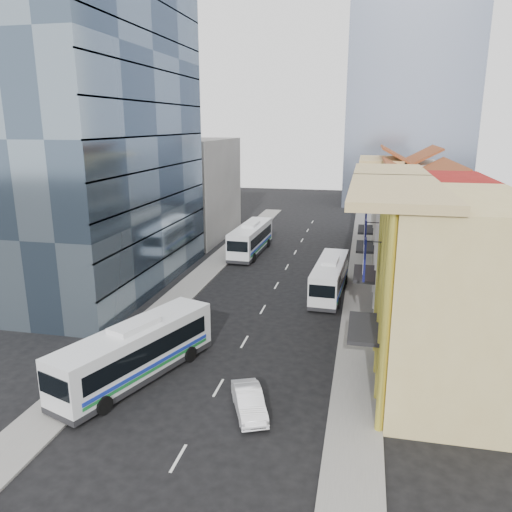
% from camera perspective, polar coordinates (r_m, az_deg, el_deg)
% --- Properties ---
extents(ground, '(200.00, 200.00, 0.00)m').
position_cam_1_polar(ground, '(31.74, -4.86, -15.64)').
color(ground, black).
rests_on(ground, ground).
extents(sidewalk_right, '(3.00, 90.00, 0.15)m').
position_cam_1_polar(sidewalk_right, '(50.66, 11.88, -3.88)').
color(sidewalk_right, slate).
rests_on(sidewalk_right, ground).
extents(sidewalk_left, '(3.00, 90.00, 0.15)m').
position_cam_1_polar(sidewalk_left, '(53.38, -6.68, -2.68)').
color(sidewalk_left, slate).
rests_on(sidewalk_left, ground).
extents(shophouse_tan, '(8.00, 14.00, 12.00)m').
position_cam_1_polar(shophouse_tan, '(33.15, 21.56, -3.93)').
color(shophouse_tan, '#D0BB78').
rests_on(shophouse_tan, ground).
extents(shophouse_red, '(8.00, 10.00, 12.00)m').
position_cam_1_polar(shophouse_red, '(44.59, 19.27, 0.95)').
color(shophouse_red, maroon).
rests_on(shophouse_red, ground).
extents(shophouse_cream_near, '(8.00, 9.00, 10.00)m').
position_cam_1_polar(shophouse_cream_near, '(54.01, 18.06, 2.30)').
color(shophouse_cream_near, beige).
rests_on(shophouse_cream_near, ground).
extents(shophouse_cream_mid, '(8.00, 9.00, 10.00)m').
position_cam_1_polar(shophouse_cream_mid, '(62.81, 17.32, 4.04)').
color(shophouse_cream_mid, beige).
rests_on(shophouse_cream_mid, ground).
extents(shophouse_cream_far, '(8.00, 12.00, 11.00)m').
position_cam_1_polar(shophouse_cream_far, '(73.05, 16.71, 5.93)').
color(shophouse_cream_far, beige).
rests_on(shophouse_cream_far, ground).
extents(office_tower, '(12.00, 26.00, 30.00)m').
position_cam_1_polar(office_tower, '(51.70, -17.50, 13.01)').
color(office_tower, '#39495B').
rests_on(office_tower, ground).
extents(office_block_far, '(10.00, 18.00, 14.00)m').
position_cam_1_polar(office_block_far, '(72.85, -7.38, 7.60)').
color(office_block_far, gray).
rests_on(office_block_far, ground).
extents(bus_left_near, '(6.86, 12.54, 3.94)m').
position_cam_1_polar(bus_left_near, '(33.55, -13.55, -10.46)').
color(bus_left_near, silver).
rests_on(bus_left_near, ground).
extents(bus_left_far, '(3.31, 12.57, 4.00)m').
position_cam_1_polar(bus_left_far, '(63.48, -0.59, 2.07)').
color(bus_left_far, silver).
rests_on(bus_left_far, ground).
extents(bus_right, '(3.18, 11.30, 3.59)m').
position_cam_1_polar(bus_right, '(48.75, 8.43, -2.34)').
color(bus_right, silver).
rests_on(bus_right, ground).
extents(sedan_left, '(2.30, 4.60, 1.50)m').
position_cam_1_polar(sedan_left, '(36.66, -11.29, -10.17)').
color(sedan_left, white).
rests_on(sedan_left, ground).
extents(sedan_right, '(3.09, 4.59, 1.43)m').
position_cam_1_polar(sedan_right, '(29.70, -0.80, -16.31)').
color(sedan_right, white).
rests_on(sedan_right, ground).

